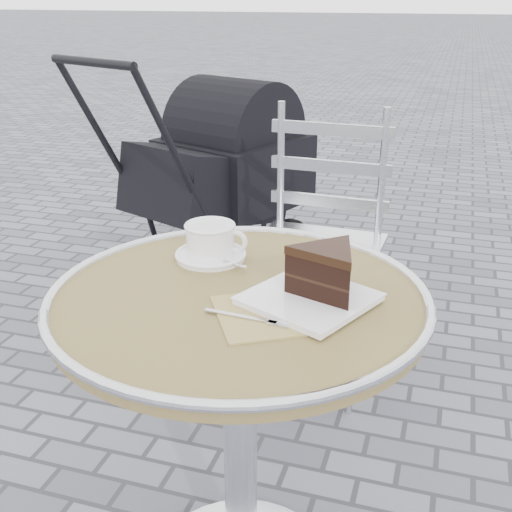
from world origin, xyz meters
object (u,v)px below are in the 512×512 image
(cappuccino_set, at_px, (211,243))
(bistro_chair, at_px, (323,214))
(baby_stroller, at_px, (218,184))
(cake_plate_set, at_px, (322,277))
(cafe_table, at_px, (240,369))

(cappuccino_set, relative_size, bistro_chair, 0.18)
(bistro_chair, height_order, baby_stroller, baby_stroller)
(cappuccino_set, distance_m, cake_plate_set, 0.30)
(cake_plate_set, relative_size, baby_stroller, 0.29)
(cappuccino_set, distance_m, bistro_chair, 0.86)
(bistro_chair, bearing_deg, cappuccino_set, -92.61)
(bistro_chair, distance_m, baby_stroller, 0.80)
(cappuccino_set, height_order, baby_stroller, baby_stroller)
(cake_plate_set, height_order, bistro_chair, bistro_chair)
(cappuccino_set, bearing_deg, cake_plate_set, -33.09)
(cafe_table, xyz_separation_m, bistro_chair, (-0.04, 0.98, 0.00))
(cake_plate_set, bearing_deg, cafe_table, -150.84)
(bistro_chair, bearing_deg, cake_plate_set, -76.41)
(cappuccino_set, xyz_separation_m, baby_stroller, (-0.51, 1.38, -0.29))
(cafe_table, xyz_separation_m, baby_stroller, (-0.62, 1.53, -0.10))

